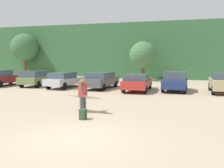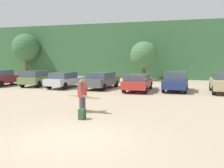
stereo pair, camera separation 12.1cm
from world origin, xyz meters
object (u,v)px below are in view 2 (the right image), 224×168
parked_car_navy (176,81)px  person_adult (82,94)px  parked_car_tan (224,82)px  backpack_dropped (82,114)px  parked_car_dark_gray (101,80)px  surfboard_cream (83,97)px  parked_car_maroon (4,77)px  parked_car_silver (65,80)px  parked_car_olive_green (37,78)px  parked_car_red (138,82)px

parked_car_navy → person_adult: bearing=159.1°
parked_car_tan → backpack_dropped: parked_car_tan is taller
parked_car_dark_gray → surfboard_cream: size_ratio=2.07×
parked_car_maroon → surfboard_cream: bearing=-119.2°
parked_car_silver → backpack_dropped: (6.23, -10.31, -0.50)m
parked_car_tan → backpack_dropped: size_ratio=8.94×
parked_car_olive_green → backpack_dropped: bearing=-143.2°
parked_car_olive_green → parked_car_dark_gray: 6.41m
parked_car_dark_gray → parked_car_tan: (9.79, 0.04, 0.08)m
parked_car_silver → parked_car_tan: size_ratio=1.12×
parked_car_silver → surfboard_cream: 10.57m
parked_car_navy → surfboard_cream: (-3.81, -9.49, -0.06)m
surfboard_cream → parked_car_olive_green: bearing=-34.1°
parked_car_silver → parked_car_dark_gray: parked_car_dark_gray is taller
parked_car_navy → backpack_dropped: bearing=164.1°
parked_car_navy → parked_car_tan: parked_car_tan is taller
parked_car_tan → parked_car_red: bearing=95.1°
parked_car_maroon → parked_car_olive_green: size_ratio=1.08×
parked_car_olive_green → person_adult: (8.85, -9.39, 0.14)m
parked_car_maroon → parked_car_dark_gray: size_ratio=1.01×
parked_car_olive_green → surfboard_cream: 12.82m
parked_car_red → person_adult: (-0.90, -8.85, 0.18)m
parked_car_olive_green → parked_car_dark_gray: bearing=-94.0°
person_adult → backpack_dropped: 1.56m
parked_car_dark_gray → person_adult: person_adult is taller
parked_car_red → parked_car_maroon: bearing=88.2°
parked_car_dark_gray → person_adult: size_ratio=2.79×
parked_car_maroon → parked_car_olive_green: (3.20, 0.63, -0.02)m
parked_car_red → parked_car_navy: parked_car_navy is taller
parked_car_tan → surfboard_cream: parked_car_tan is taller
parked_car_red → backpack_dropped: 10.15m
parked_car_silver → person_adult: size_ratio=2.77×
parked_car_silver → parked_car_olive_green: bearing=88.9°
parked_car_navy → parked_car_red: bearing=105.0°
backpack_dropped → parked_car_dark_gray: bearing=105.6°
parked_car_silver → parked_car_navy: size_ratio=1.13×
parked_car_tan → person_adult: 12.01m
parked_car_red → backpack_dropped: (-0.34, -10.13, -0.52)m
parked_car_olive_green → parked_car_silver: parked_car_olive_green is taller
parked_car_silver → parked_car_dark_gray: (3.23, 0.43, 0.03)m
backpack_dropped → parked_car_maroon: bearing=141.5°
parked_car_maroon → surfboard_cream: size_ratio=2.09×
parked_car_dark_gray → person_adult: bearing=-161.6°
parked_car_red → parked_car_navy: (2.91, 0.74, 0.08)m
parked_car_olive_green → person_adult: 12.90m
parked_car_silver → person_adult: bearing=-142.5°
parked_car_silver → surfboard_cream: bearing=-142.2°
parked_car_red → parked_car_navy: bearing=-77.9°
parked_car_red → person_adult: person_adult is taller
parked_car_silver → parked_car_tan: (13.02, 0.47, 0.11)m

